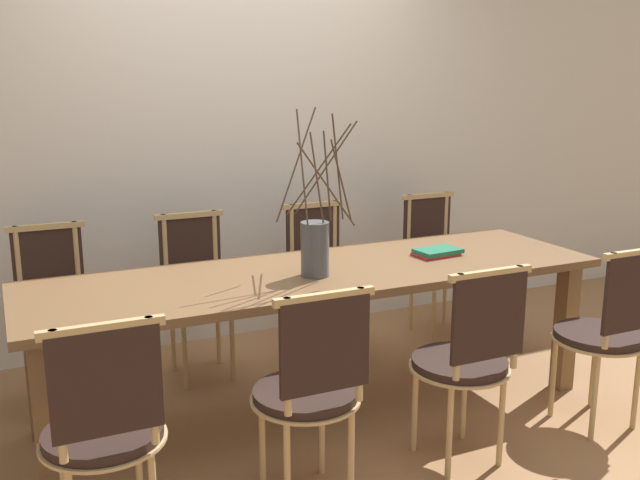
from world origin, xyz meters
name	(u,v)px	position (x,y,z in m)	size (l,w,h in m)	color
ground_plane	(320,410)	(0.00, 0.00, 0.00)	(16.00, 16.00, 0.00)	#9E7047
wall_rear	(234,86)	(0.00, 1.26, 1.60)	(12.00, 0.06, 3.20)	silver
dining_table	(320,288)	(0.00, 0.00, 0.65)	(2.82, 0.82, 0.74)	brown
chair_near_leftend	(104,427)	(-1.14, -0.72, 0.50)	(0.44, 0.44, 0.91)	black
chair_near_left	(310,386)	(-0.37, -0.72, 0.50)	(0.44, 0.44, 0.91)	black
chair_near_center	(467,356)	(0.35, -0.72, 0.50)	(0.44, 0.44, 0.91)	black
chair_near_right	(607,328)	(1.16, -0.72, 0.50)	(0.44, 0.44, 0.91)	black
chair_far_leftend	(54,306)	(-1.18, 0.72, 0.50)	(0.44, 0.44, 0.91)	black
chair_far_left	(198,288)	(-0.42, 0.72, 0.50)	(0.44, 0.44, 0.91)	black
chair_far_center	(322,273)	(0.35, 0.72, 0.50)	(0.44, 0.44, 0.91)	black
chair_far_right	(437,258)	(1.17, 0.72, 0.50)	(0.44, 0.44, 0.91)	black
vase_centerpiece	(315,245)	(-0.06, -0.08, 0.89)	(0.39, 0.41, 0.78)	#4C5156
book_stack	(437,252)	(0.68, 0.00, 0.76)	(0.26, 0.18, 0.03)	maroon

